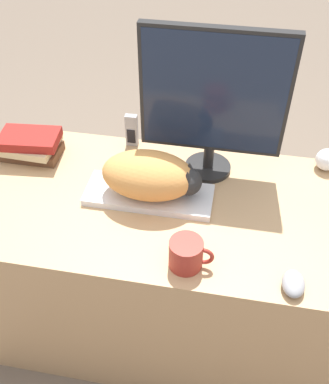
{
  "coord_description": "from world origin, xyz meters",
  "views": [
    {
      "loc": [
        0.13,
        -0.72,
        1.75
      ],
      "look_at": [
        -0.06,
        0.32,
        0.77
      ],
      "focal_mm": 42.0,
      "sensor_mm": 36.0,
      "label": 1
    }
  ],
  "objects": [
    {
      "name": "keyboard",
      "position": [
        -0.12,
        0.34,
        0.72
      ],
      "size": [
        0.43,
        0.16,
        0.02
      ],
      "color": "silver",
      "rests_on": "desk"
    },
    {
      "name": "monitor",
      "position": [
        0.06,
        0.53,
        1.01
      ],
      "size": [
        0.47,
        0.16,
        0.52
      ],
      "color": "black",
      "rests_on": "desk"
    },
    {
      "name": "computer_mouse",
      "position": [
        0.35,
        0.06,
        0.73
      ],
      "size": [
        0.06,
        0.09,
        0.04
      ],
      "color": "gray",
      "rests_on": "desk"
    },
    {
      "name": "coffee_mug",
      "position": [
        0.05,
        0.09,
        0.76
      ],
      "size": [
        0.13,
        0.1,
        0.09
      ],
      "color": "#9E2D23",
      "rests_on": "desk"
    },
    {
      "name": "desk",
      "position": [
        0.0,
        0.33,
        0.36
      ],
      "size": [
        1.48,
        0.66,
        0.71
      ],
      "color": "tan",
      "rests_on": "ground_plane"
    },
    {
      "name": "book_stack",
      "position": [
        -0.59,
        0.49,
        0.76
      ],
      "size": [
        0.23,
        0.17,
        0.1
      ],
      "color": "brown",
      "rests_on": "desk"
    },
    {
      "name": "phone",
      "position": [
        -0.24,
        0.63,
        0.78
      ],
      "size": [
        0.04,
        0.03,
        0.13
      ],
      "color": "#99999E",
      "rests_on": "desk"
    },
    {
      "name": "baseball",
      "position": [
        0.48,
        0.61,
        0.75
      ],
      "size": [
        0.08,
        0.08,
        0.08
      ],
      "color": "silver",
      "rests_on": "desk"
    },
    {
      "name": "cat",
      "position": [
        -0.1,
        0.34,
        0.81
      ],
      "size": [
        0.33,
        0.19,
        0.15
      ],
      "color": "#D18C47",
      "rests_on": "keyboard"
    }
  ]
}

